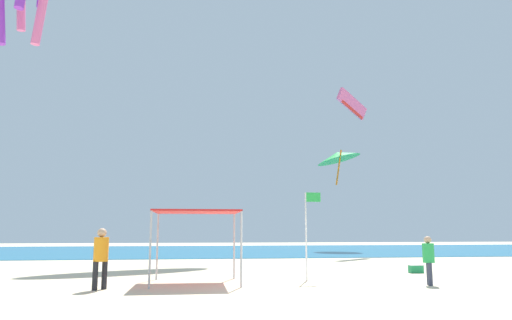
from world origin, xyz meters
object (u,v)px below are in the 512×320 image
object	(u,v)px
person_near_tent	(428,256)
cooler_box	(416,269)
banner_flag	(308,226)
person_leftmost	(101,253)
canopy_tent	(197,215)
kite_delta_green	(338,156)
kite_parafoil_pink	(352,104)

from	to	relation	value
person_near_tent	cooler_box	size ratio (longest dim) A/B	2.87
banner_flag	cooler_box	distance (m)	6.24
banner_flag	person_leftmost	bearing A→B (deg)	-167.04
canopy_tent	banner_flag	world-z (taller)	banner_flag
banner_flag	kite_delta_green	world-z (taller)	kite_delta_green
canopy_tent	kite_delta_green	bearing A→B (deg)	62.02
canopy_tent	kite_parafoil_pink	world-z (taller)	kite_parafoil_pink
person_near_tent	kite_delta_green	bearing A→B (deg)	-172.76
person_near_tent	kite_parafoil_pink	size ratio (longest dim) A/B	0.51
person_leftmost	kite_parafoil_pink	xyz separation A→B (m)	(15.45, 19.86, 10.91)
cooler_box	kite_parafoil_pink	distance (m)	19.88
canopy_tent	cooler_box	size ratio (longest dim) A/B	5.26
person_near_tent	person_leftmost	world-z (taller)	person_leftmost
canopy_tent	person_leftmost	bearing A→B (deg)	-154.50
cooler_box	person_leftmost	bearing A→B (deg)	-161.58
person_leftmost	cooler_box	distance (m)	13.22
cooler_box	kite_delta_green	bearing A→B (deg)	80.59
kite_parafoil_pink	canopy_tent	bearing A→B (deg)	-159.09
cooler_box	kite_delta_green	xyz separation A→B (m)	(3.66, 22.07, 8.60)
kite_parafoil_pink	banner_flag	bearing A→B (deg)	-149.64
person_near_tent	cooler_box	world-z (taller)	person_near_tent
banner_flag	kite_delta_green	size ratio (longest dim) A/B	0.63
banner_flag	kite_parafoil_pink	bearing A→B (deg)	65.39
person_leftmost	kite_delta_green	bearing A→B (deg)	-168.13
person_near_tent	cooler_box	bearing A→B (deg)	177.70
canopy_tent	kite_delta_green	xyz separation A→B (m)	(13.19, 24.82, 6.38)
person_leftmost	kite_parafoil_pink	bearing A→B (deg)	-174.36
person_near_tent	banner_flag	world-z (taller)	banner_flag
person_leftmost	kite_parafoil_pink	distance (m)	27.43
kite_delta_green	kite_parafoil_pink	xyz separation A→B (m)	(-0.72, -6.38, 3.25)
person_leftmost	cooler_box	bearing A→B (deg)	151.94
canopy_tent	kite_parafoil_pink	distance (m)	24.25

